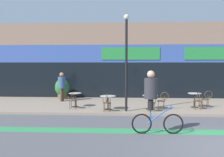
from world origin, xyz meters
The scene contains 17 objects.
sidewalk_slab centered at (0.00, 7.25, 0.06)m, with size 40.00×5.50×0.12m, color gray.
storefront_facade centered at (0.00, 11.96, 2.59)m, with size 40.00×4.06×5.21m.
bike_lane_stripe centered at (0.00, 1.75, 0.00)m, with size 36.00×0.70×0.01m, color #2D844C.
bistro_table_0 centered at (-5.79, 6.14, 0.66)m, with size 0.67×0.67×0.75m.
bistro_table_1 centered at (-3.97, 5.44, 0.63)m, with size 0.79×0.79×0.70m.
bistro_table_2 centered at (-1.81, 5.59, 0.65)m, with size 0.78×0.78×0.73m.
bistro_table_3 centered at (0.60, 6.35, 0.67)m, with size 0.70×0.70×0.77m.
cafe_chair_0_near centered at (-5.80, 5.51, 0.64)m, with size 0.43×0.59×0.90m.
cafe_chair_1_near centered at (-3.97, 4.81, 0.64)m, with size 0.43×0.59×0.90m.
cafe_chair_2_near centered at (-1.80, 4.97, 0.64)m, with size 0.44×0.60×0.90m.
cafe_chair_2_side centered at (-1.19, 5.58, 0.64)m, with size 0.59×0.44×0.90m.
cafe_chair_3_near centered at (0.61, 5.72, 0.64)m, with size 0.41×0.58×0.90m.
cafe_chair_3_side centered at (1.23, 6.34, 0.64)m, with size 0.59×0.43×0.90m.
planter_pot centered at (-7.26, 9.17, 0.82)m, with size 0.94×0.94×1.33m.
lamp_post centered at (-3.04, 5.06, 2.88)m, with size 0.26×0.26×4.72m.
cyclist_0 centered at (-2.11, 1.44, 1.30)m, with size 1.83×0.51×2.24m.
pedestrian_near_end centered at (-7.03, 8.17, 1.18)m, with size 0.56×0.56×1.78m.
Camera 1 is at (-3.00, -7.75, 2.52)m, focal length 42.00 mm.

